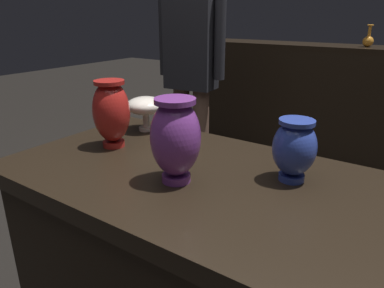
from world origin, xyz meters
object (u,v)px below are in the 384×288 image
Objects in this scene: vase_centerpiece at (176,138)px; vase_tall_behind at (111,112)px; vase_left_accent at (145,106)px; vase_right_accent at (294,148)px; visitor_near_left at (191,67)px; shelf_vase_center at (368,40)px.

vase_centerpiece reaches higher than vase_tall_behind.
vase_right_accent is (0.61, -0.11, 0.00)m from vase_left_accent.
vase_tall_behind is at bearing -82.16° from vase_left_accent.
visitor_near_left reaches higher than vase_centerpiece.
vase_centerpiece is 0.35m from vase_tall_behind.
vase_tall_behind is 0.59m from vase_right_accent.
shelf_vase_center is 1.33m from visitor_near_left.
vase_centerpiece is at bearing -38.81° from vase_left_accent.
vase_centerpiece is 0.46m from vase_left_accent.
vase_centerpiece is at bearing -91.36° from shelf_vase_center.
vase_right_accent reaches higher than vase_left_accent.
visitor_near_left is (-1.07, 1.08, -0.00)m from vase_right_accent.
vase_left_accent is at bearing 141.19° from vase_centerpiece.
vase_right_accent is (0.59, 0.09, -0.03)m from vase_tall_behind.
vase_right_accent is 1.09× the size of shelf_vase_center.
vase_left_accent is at bearing -101.96° from shelf_vase_center.
vase_right_accent is 1.52m from visitor_near_left.
vase_centerpiece is 0.31m from vase_right_accent.
vase_centerpiece is 0.15× the size of visitor_near_left.
shelf_vase_center is (0.05, 2.25, 0.12)m from vase_centerpiece.
vase_left_accent is at bearing 169.80° from vase_right_accent.
vase_right_accent is at bearing 8.33° from vase_tall_behind.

